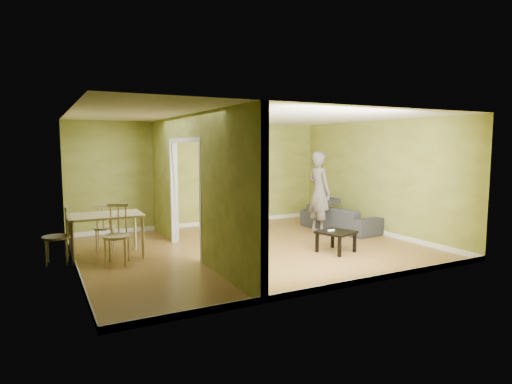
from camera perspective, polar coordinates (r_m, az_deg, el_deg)
room_shell at (r=8.39m, az=-0.59°, el=1.16°), size 6.50×6.50×6.50m
partition at (r=7.92m, az=-8.36°, el=0.79°), size 0.22×5.50×2.60m
wall_speaker at (r=11.43m, az=0.05°, el=5.54°), size 0.10×0.10×0.10m
sofa at (r=10.49m, az=11.11°, el=-2.96°), size 2.13×1.15×0.77m
person at (r=10.04m, az=8.45°, el=0.90°), size 0.84×0.67×2.24m
bookshelf at (r=11.13m, az=-2.61°, el=1.09°), size 0.88×0.38×2.09m
paper_box_navy_a at (r=11.12m, az=-2.59°, el=-1.45°), size 0.44×0.29×0.23m
paper_box_navy_b at (r=11.07m, az=-2.35°, el=2.74°), size 0.42×0.27×0.21m
paper_box_navy_c at (r=11.06m, az=-2.34°, el=3.82°), size 0.41×0.27×0.21m
coffee_table at (r=8.36m, az=10.62°, el=-5.58°), size 0.61×0.61×0.41m
game_controller at (r=8.36m, az=9.97°, el=-5.04°), size 0.14×0.04×0.03m
dining_table at (r=8.24m, az=-19.43°, el=-3.36°), size 1.28×0.85×0.80m
chair_left at (r=8.15m, az=-25.11°, el=-5.27°), size 0.51×0.51×1.00m
chair_near at (r=7.76m, az=-18.09°, el=-5.42°), size 0.61×0.61×1.04m
chair_far at (r=8.92m, az=-19.52°, el=-4.34°), size 0.52×0.52×0.92m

